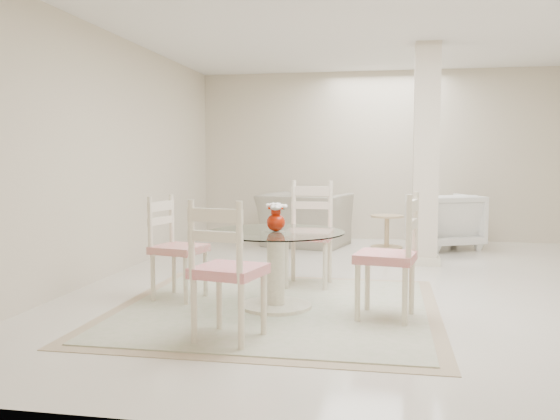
% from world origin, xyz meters
% --- Properties ---
extents(ground, '(7.00, 7.00, 0.00)m').
position_xyz_m(ground, '(0.00, 0.00, 0.00)').
color(ground, silver).
rests_on(ground, ground).
extents(room_shell, '(6.02, 7.02, 2.71)m').
position_xyz_m(room_shell, '(0.00, 0.00, 1.86)').
color(room_shell, beige).
rests_on(room_shell, ground).
extents(column, '(0.30, 0.30, 2.70)m').
position_xyz_m(column, '(0.50, 1.30, 1.35)').
color(column, beige).
rests_on(column, ground).
extents(area_rug, '(2.79, 2.79, 0.02)m').
position_xyz_m(area_rug, '(-0.90, -1.21, 0.01)').
color(area_rug, tan).
rests_on(area_rug, ground).
extents(dining_table, '(1.18, 1.18, 0.68)m').
position_xyz_m(dining_table, '(-0.90, -1.21, 0.35)').
color(dining_table, '#F9EECD').
rests_on(dining_table, ground).
extents(red_vase, '(0.19, 0.18, 0.25)m').
position_xyz_m(red_vase, '(-0.90, -1.21, 0.80)').
color(red_vase, '#AB1A05').
rests_on(red_vase, dining_table).
extents(dining_chair_east, '(0.53, 0.53, 1.14)m').
position_xyz_m(dining_chair_east, '(0.11, -1.39, 0.60)').
color(dining_chair_east, '#F6EACA').
rests_on(dining_chair_east, ground).
extents(dining_chair_north, '(0.48, 0.49, 1.19)m').
position_xyz_m(dining_chair_north, '(-0.74, -0.20, 0.62)').
color(dining_chair_north, beige).
rests_on(dining_chair_north, ground).
extents(dining_chair_west, '(0.51, 0.51, 1.06)m').
position_xyz_m(dining_chair_west, '(-1.90, -1.04, 0.56)').
color(dining_chair_west, '#F0E3C5').
rests_on(dining_chair_west, ground).
extents(dining_chair_south, '(0.54, 0.54, 1.13)m').
position_xyz_m(dining_chair_south, '(-1.08, -2.22, 0.60)').
color(dining_chair_south, '#F6E7CA').
rests_on(dining_chair_south, ground).
extents(recliner_taupe, '(1.42, 1.31, 0.78)m').
position_xyz_m(recliner_taupe, '(-1.17, 2.55, 0.39)').
color(recliner_taupe, '#9F9884').
rests_on(recliner_taupe, ground).
extents(armchair_white, '(1.15, 1.16, 0.80)m').
position_xyz_m(armchair_white, '(0.87, 2.66, 0.40)').
color(armchair_white, white).
rests_on(armchair_white, ground).
extents(side_table, '(0.47, 0.47, 0.49)m').
position_xyz_m(side_table, '(0.04, 2.46, 0.23)').
color(side_table, tan).
rests_on(side_table, ground).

